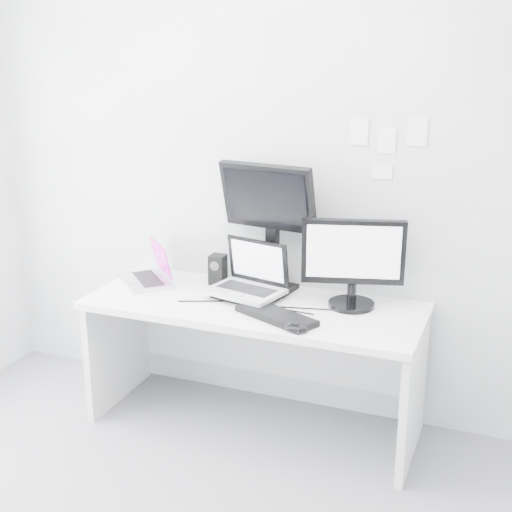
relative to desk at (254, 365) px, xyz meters
name	(u,v)px	position (x,y,z in m)	size (l,w,h in m)	color
back_wall	(277,177)	(0.00, 0.35, 0.99)	(3.60, 3.60, 0.00)	silver
desk	(254,365)	(0.00, 0.00, 0.00)	(1.80, 0.70, 0.73)	white
macbook	(145,261)	(-0.71, 0.08, 0.50)	(0.35, 0.27, 0.27)	silver
speaker	(218,270)	(-0.31, 0.21, 0.45)	(0.09, 0.09, 0.17)	black
dell_laptop	(245,271)	(-0.07, 0.04, 0.53)	(0.38, 0.30, 0.32)	#B9BBC1
rear_monitor	(270,225)	(0.00, 0.24, 0.73)	(0.54, 0.20, 0.74)	black
samsung_monitor	(353,262)	(0.50, 0.14, 0.61)	(0.53, 0.24, 0.49)	black
keyboard	(276,316)	(0.19, -0.17, 0.38)	(0.44, 0.16, 0.03)	black
mouse	(296,328)	(0.33, -0.29, 0.38)	(0.12, 0.08, 0.04)	black
wall_note_0	(359,131)	(0.45, 0.34, 1.26)	(0.10, 0.00, 0.14)	white
wall_note_1	(387,141)	(0.60, 0.34, 1.22)	(0.09, 0.00, 0.13)	white
wall_note_2	(417,132)	(0.75, 0.34, 1.26)	(0.10, 0.00, 0.14)	white
wall_note_3	(382,171)	(0.58, 0.34, 1.05)	(0.11, 0.00, 0.08)	white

